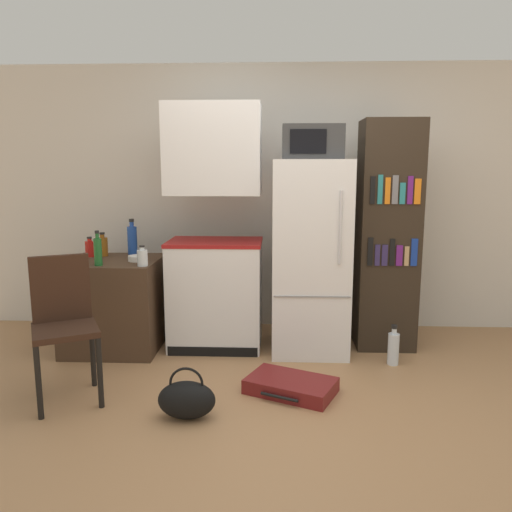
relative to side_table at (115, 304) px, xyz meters
name	(u,v)px	position (x,y,z in m)	size (l,w,h in m)	color
ground_plane	(300,422)	(1.54, -1.24, -0.39)	(24.00, 24.00, 0.00)	#A3754C
wall_back	(314,199)	(1.74, 0.76, 0.86)	(6.40, 0.10, 2.50)	beige
side_table	(115,304)	(0.00, 0.00, 0.00)	(0.77, 0.71, 0.78)	#422D1E
kitchen_hutch	(215,238)	(0.86, 0.09, 0.57)	(0.80, 0.55, 2.06)	white
refrigerator	(310,257)	(1.67, 0.04, 0.42)	(0.63, 0.66, 1.61)	white
microwave	(312,143)	(1.67, 0.04, 1.35)	(0.48, 0.37, 0.27)	#333333
bookshelf	(387,236)	(2.33, 0.16, 0.58)	(0.49, 0.41, 1.93)	#2D2319
bottle_blue_soda	(132,239)	(0.09, 0.28, 0.52)	(0.09, 0.09, 0.32)	#1E47A3
bottle_green_tall	(98,251)	(-0.03, -0.25, 0.51)	(0.06, 0.06, 0.28)	#1E6028
bottle_clear_short	(142,257)	(0.33, -0.26, 0.46)	(0.08, 0.08, 0.16)	silver
bottle_amber_beer	(103,246)	(-0.14, 0.18, 0.48)	(0.09, 0.09, 0.21)	brown
bottle_ketchup_red	(90,248)	(-0.24, 0.14, 0.46)	(0.08, 0.08, 0.17)	#AD1914
bowl	(138,258)	(0.23, -0.04, 0.41)	(0.16, 0.16, 0.04)	silver
chair	(63,314)	(-0.03, -0.94, 0.19)	(0.54, 0.54, 0.96)	black
suitcase_large_flat	(291,386)	(1.49, -0.83, -0.34)	(0.68, 0.57, 0.10)	maroon
handbag	(187,399)	(0.84, -1.22, -0.26)	(0.36, 0.20, 0.33)	black
water_bottle_front	(393,348)	(2.32, -0.29, -0.25)	(0.09, 0.09, 0.32)	silver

